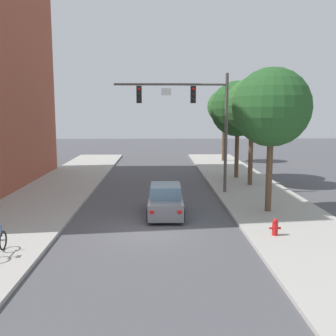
# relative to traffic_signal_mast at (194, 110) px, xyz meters

# --- Properties ---
(ground_plane) EXTENTS (120.00, 120.00, 0.00)m
(ground_plane) POSITION_rel_traffic_signal_mast_xyz_m (-2.57, -7.83, -5.37)
(ground_plane) COLOR #4C4C51
(sidewalk_left) EXTENTS (5.00, 60.00, 0.15)m
(sidewalk_left) POSITION_rel_traffic_signal_mast_xyz_m (-9.07, -7.83, -5.29)
(sidewalk_left) COLOR #A8A59E
(sidewalk_left) RESTS_ON ground
(sidewalk_right) EXTENTS (5.00, 60.00, 0.15)m
(sidewalk_right) POSITION_rel_traffic_signal_mast_xyz_m (3.93, -7.83, -5.29)
(sidewalk_right) COLOR #A8A59E
(sidewalk_right) RESTS_ON ground
(traffic_signal_mast) EXTENTS (7.11, 0.38, 7.50)m
(traffic_signal_mast) POSITION_rel_traffic_signal_mast_xyz_m (0.00, 0.00, 0.00)
(traffic_signal_mast) COLOR #514C47
(traffic_signal_mast) RESTS_ON sidewalk_right
(car_lead_grey) EXTENTS (1.88, 4.26, 1.60)m
(car_lead_grey) POSITION_rel_traffic_signal_mast_xyz_m (-1.90, -5.00, -4.65)
(car_lead_grey) COLOR slate
(car_lead_grey) RESTS_ON ground
(fire_hydrant) EXTENTS (0.48, 0.24, 0.72)m
(fire_hydrant) POSITION_rel_traffic_signal_mast_xyz_m (2.59, -8.93, -4.86)
(fire_hydrant) COLOR red
(fire_hydrant) RESTS_ON sidewalk_right
(street_tree_nearest) EXTENTS (3.97, 3.97, 7.33)m
(street_tree_nearest) POSITION_rel_traffic_signal_mast_xyz_m (3.44, -4.90, 0.11)
(street_tree_nearest) COLOR brown
(street_tree_nearest) RESTS_ON sidewalk_right
(street_tree_second) EXTENTS (3.82, 3.82, 7.44)m
(street_tree_second) POSITION_rel_traffic_signal_mast_xyz_m (4.23, 2.38, 0.29)
(street_tree_second) COLOR brown
(street_tree_second) RESTS_ON sidewalk_right
(street_tree_third) EXTENTS (4.26, 4.26, 7.48)m
(street_tree_third) POSITION_rel_traffic_signal_mast_xyz_m (3.88, 5.47, 0.12)
(street_tree_third) COLOR brown
(street_tree_third) RESTS_ON sidewalk_right
(street_tree_farthest) EXTENTS (3.55, 3.55, 7.45)m
(street_tree_farthest) POSITION_rel_traffic_signal_mast_xyz_m (4.64, 16.08, 0.43)
(street_tree_farthest) COLOR brown
(street_tree_farthest) RESTS_ON sidewalk_right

